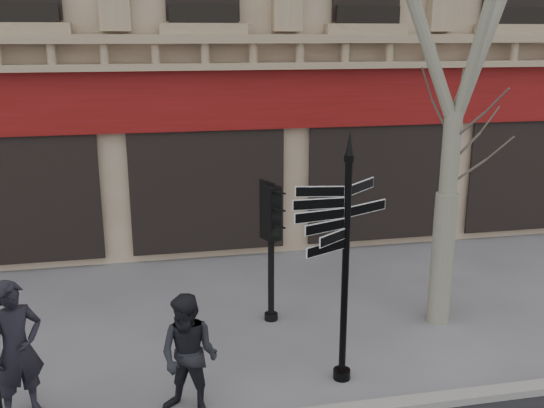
{
  "coord_description": "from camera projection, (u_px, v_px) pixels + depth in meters",
  "views": [
    {
      "loc": [
        -1.17,
        -8.13,
        4.94
      ],
      "look_at": [
        0.58,
        0.6,
        2.44
      ],
      "focal_mm": 40.0,
      "sensor_mm": 36.0,
      "label": 1
    }
  ],
  "objects": [
    {
      "name": "traffic_signal_secondary",
      "position": [
        271.0,
        228.0,
        10.41
      ],
      "size": [
        0.5,
        0.44,
        2.48
      ],
      "rotation": [
        0.0,
        0.0,
        0.4
      ],
      "color": "black",
      "rests_on": "ground"
    },
    {
      "name": "pedestrian_b",
      "position": [
        189.0,
        356.0,
        7.97
      ],
      "size": [
        1.04,
        0.96,
        1.71
      ],
      "primitive_type": "imported",
      "rotation": [
        0.0,
        0.0,
        -0.5
      ],
      "color": "black",
      "rests_on": "ground"
    },
    {
      "name": "pedestrian_a",
      "position": [
        17.0,
        350.0,
        7.9
      ],
      "size": [
        0.84,
        0.77,
        1.93
      ],
      "primitive_type": "imported",
      "rotation": [
        0.0,
        0.0,
        0.57
      ],
      "color": "black",
      "rests_on": "ground"
    },
    {
      "name": "ground",
      "position": [
        242.0,
        370.0,
        9.23
      ],
      "size": [
        80.0,
        80.0,
        0.0
      ],
      "primitive_type": "plane",
      "color": "#59595E",
      "rests_on": "ground"
    },
    {
      "name": "fingerpost",
      "position": [
        347.0,
        218.0,
        8.34
      ],
      "size": [
        1.91,
        1.91,
        3.71
      ],
      "rotation": [
        0.0,
        0.0,
        0.27
      ],
      "color": "black",
      "rests_on": "ground"
    }
  ]
}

